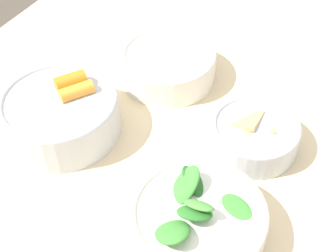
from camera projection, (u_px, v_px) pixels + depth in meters
The scene contains 5 objects.
dining_table at pixel (175, 175), 0.76m from camera, with size 1.16×0.80×0.72m.
bowl_carrots at pixel (61, 112), 0.65m from camera, with size 0.16×0.16×0.08m.
bowl_greens at pixel (197, 221), 0.53m from camera, with size 0.16×0.16×0.08m.
bowl_beans_hotdog at pixel (168, 65), 0.74m from camera, with size 0.15×0.15×0.05m.
bowl_cookies at pixel (253, 134), 0.64m from camera, with size 0.12×0.12×0.05m.
Camera 1 is at (-0.43, -0.21, 1.21)m, focal length 50.00 mm.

